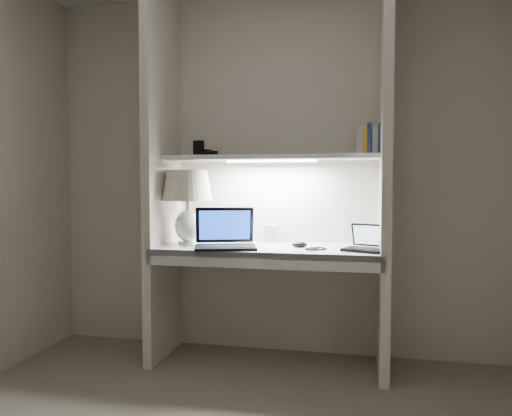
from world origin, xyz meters
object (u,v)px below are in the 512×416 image
(laptop_main, at_px, (225,239))
(table_lamp, at_px, (187,194))
(speaker, at_px, (272,233))
(book_row, at_px, (371,140))
(laptop_netbook, at_px, (367,244))

(laptop_main, bearing_deg, table_lamp, 142.64)
(table_lamp, relative_size, laptop_main, 1.09)
(table_lamp, xyz_separation_m, speaker, (0.54, 0.22, -0.27))
(laptop_main, xyz_separation_m, speaker, (0.24, 0.33, 0.01))
(speaker, relative_size, book_row, 0.63)
(table_lamp, distance_m, laptop_main, 0.42)
(laptop_netbook, bearing_deg, laptop_main, -156.19)
(table_lamp, distance_m, laptop_netbook, 1.22)
(table_lamp, xyz_separation_m, laptop_main, (0.29, -0.11, -0.28))
(laptop_main, distance_m, speaker, 0.41)
(laptop_netbook, xyz_separation_m, book_row, (0.02, 0.23, 0.65))
(laptop_main, relative_size, book_row, 2.30)
(laptop_netbook, xyz_separation_m, speaker, (-0.64, 0.29, 0.02))
(laptop_netbook, height_order, speaker, laptop_netbook)
(laptop_main, relative_size, speaker, 3.67)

